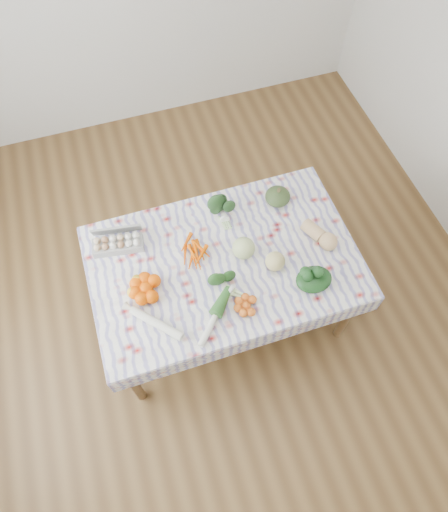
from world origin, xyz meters
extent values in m
plane|color=brown|center=(0.00, 0.00, 0.00)|extent=(4.50, 4.50, 0.00)
cube|color=brown|center=(0.00, 0.00, 0.73)|extent=(1.60, 1.00, 0.04)
cylinder|color=brown|center=(-0.74, -0.44, 0.35)|extent=(0.06, 0.06, 0.71)
cylinder|color=brown|center=(0.74, -0.44, 0.35)|extent=(0.06, 0.06, 0.71)
cylinder|color=brown|center=(-0.74, 0.44, 0.35)|extent=(0.06, 0.06, 0.71)
cylinder|color=brown|center=(0.74, 0.44, 0.35)|extent=(0.06, 0.06, 0.71)
cube|color=white|center=(0.00, 0.00, 0.76)|extent=(1.66, 1.06, 0.01)
cube|color=#9D9C98|center=(-0.60, 0.29, 0.80)|extent=(0.33, 0.17, 0.08)
cube|color=#E85700|center=(-0.16, 0.12, 0.78)|extent=(0.26, 0.25, 0.04)
ellipsoid|color=#1D3E19|center=(0.10, 0.32, 0.83)|extent=(0.18, 0.16, 0.14)
ellipsoid|color=#354822|center=(0.48, 0.32, 0.82)|extent=(0.20, 0.20, 0.11)
sphere|color=#B0C178|center=(0.13, 0.01, 0.83)|extent=(0.15, 0.15, 0.14)
ellipsoid|color=tan|center=(0.62, -0.04, 0.82)|extent=(0.21, 0.27, 0.11)
cube|color=#EF5300|center=(-0.50, -0.06, 0.81)|extent=(0.34, 0.34, 0.09)
ellipsoid|color=#22501B|center=(-0.06, -0.18, 0.82)|extent=(0.22, 0.22, 0.11)
cube|color=orange|center=(0.03, -0.33, 0.79)|extent=(0.23, 0.23, 0.05)
sphere|color=#CBBB6F|center=(0.28, -0.13, 0.82)|extent=(0.14, 0.14, 0.12)
ellipsoid|color=black|center=(0.46, -0.31, 0.81)|extent=(0.26, 0.24, 0.10)
cylinder|color=silver|center=(-0.50, -0.28, 0.79)|extent=(0.28, 0.30, 0.05)
cylinder|color=silver|center=(-0.17, -0.35, 0.78)|extent=(0.29, 0.30, 0.04)
camera|label=1|loc=(-0.43, -1.32, 3.22)|focal=32.00mm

